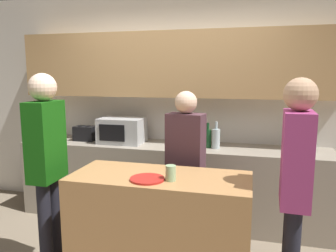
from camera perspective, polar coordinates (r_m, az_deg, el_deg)
back_wall at (r=4.00m, az=1.36°, el=6.45°), size 6.40×0.40×2.70m
back_counter at (r=3.94m, az=0.40°, el=-9.72°), size 3.60×0.62×0.90m
kitchen_island at (r=2.74m, az=-1.36°, el=-18.00°), size 1.39×0.60×0.94m
microwave at (r=3.97m, az=-7.99°, el=-0.75°), size 0.52×0.39×0.30m
toaster at (r=4.19m, az=-14.25°, el=-1.25°), size 0.26×0.16×0.18m
potted_plant at (r=3.72m, az=23.52°, el=-1.33°), size 0.14×0.14×0.40m
bottle_0 at (r=3.70m, az=5.29°, el=-2.21°), size 0.08×0.08×0.26m
bottle_1 at (r=3.71m, az=6.92°, el=-2.09°), size 0.09×0.09×0.28m
bottle_2 at (r=3.66m, az=8.37°, el=-2.13°), size 0.09×0.09×0.30m
plate_on_island at (r=2.46m, az=-3.64°, el=-9.19°), size 0.26×0.26×0.01m
cup_0 at (r=2.43m, az=0.47°, el=-8.20°), size 0.08×0.08×0.12m
person_left at (r=3.07m, az=3.06°, el=-5.94°), size 0.37×0.24×1.57m
person_center at (r=2.93m, az=-20.38°, el=-5.05°), size 0.23×0.35×1.73m
person_right at (r=2.43m, az=21.28°, el=-8.44°), size 0.22×0.35×1.70m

